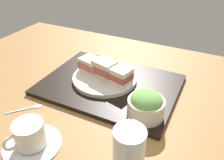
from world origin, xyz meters
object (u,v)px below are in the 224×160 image
sandwich_middle (105,69)px  teaspoon (32,107)px  sandwich_far (91,65)px  sandwich_near (119,75)px  salad_bowl (146,105)px  sandwich_plate (105,78)px  coffee_cup (30,137)px  drinking_glass (129,151)px

sandwich_middle → teaspoon: (13.56, 22.18, -5.51)cm
sandwich_far → teaspoon: bearing=72.5°
sandwich_near → salad_bowl: 16.73cm
sandwich_plate → sandwich_near: bearing=168.2°
sandwich_middle → salad_bowl: 22.51cm
teaspoon → salad_bowl: bearing=-162.5°
sandwich_far → teaspoon: sandwich_far is taller
sandwich_plate → teaspoon: sandwich_plate is taller
sandwich_near → salad_bowl: bearing=140.8°
sandwich_plate → sandwich_near: 7.17cm
salad_bowl → coffee_cup: 31.19cm
sandwich_middle → drinking_glass: size_ratio=0.78×
sandwich_middle → coffee_cup: 33.81cm
sandwich_plate → teaspoon: bearing=58.6°
sandwich_far → coffee_cup: 35.02cm
coffee_cup → teaspoon: coffee_cup is taller
sandwich_near → teaspoon: sandwich_near is taller
sandwich_middle → salad_bowl: salad_bowl is taller
sandwich_plate → drinking_glass: 36.24cm
sandwich_far → coffee_cup: (-2.95, 34.82, -2.28)cm
sandwich_plate → sandwich_near: (-6.15, 1.29, 3.44)cm
sandwich_plate → teaspoon: (13.56, 22.18, -1.83)cm
sandwich_near → coffee_cup: 33.67cm
sandwich_plate → drinking_glass: size_ratio=1.92×
sandwich_far → drinking_glass: 40.94cm
salad_bowl → drinking_glass: bearing=96.9°
sandwich_middle → coffee_cup: (3.21, 33.53, -2.83)cm
drinking_glass → teaspoon: size_ratio=1.33×
sandwich_far → salad_bowl: salad_bowl is taller
sandwich_middle → sandwich_far: 6.31cm
sandwich_plate → salad_bowl: (-19.11, 11.87, 3.12)cm
sandwich_middle → teaspoon: 26.57cm
sandwich_plate → coffee_cup: 33.70cm
coffee_cup → sandwich_far: bearing=-85.2°
salad_bowl → sandwich_middle: bearing=-31.8°
coffee_cup → sandwich_near: bearing=-106.2°
sandwich_plate → coffee_cup: size_ratio=1.55×
sandwich_plate → drinking_glass: bearing=126.0°
sandwich_plate → salad_bowl: size_ratio=2.18×
sandwich_far → salad_bowl: (-25.27, 13.16, -0.01)cm
salad_bowl → teaspoon: 34.62cm
sandwich_plate → sandwich_middle: 3.69cm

